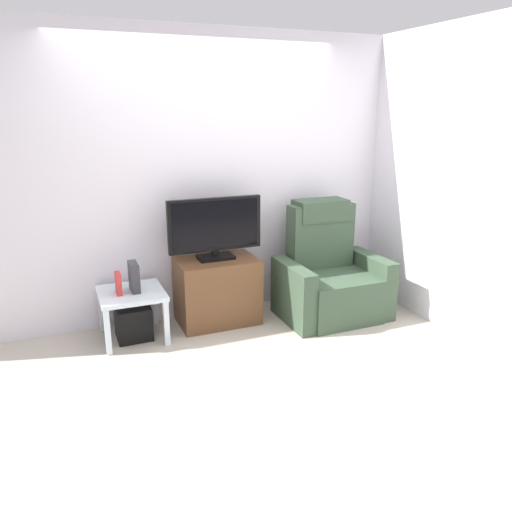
# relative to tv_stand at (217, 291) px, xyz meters

# --- Properties ---
(ground_plane) EXTENTS (6.40, 6.40, 0.00)m
(ground_plane) POSITION_rel_tv_stand_xyz_m (-0.02, -0.83, -0.30)
(ground_plane) COLOR #B2A899
(wall_back) EXTENTS (6.40, 0.06, 2.60)m
(wall_back) POSITION_rel_tv_stand_xyz_m (-0.02, 0.30, 1.00)
(wall_back) COLOR silver
(wall_back) RESTS_ON ground
(wall_side) EXTENTS (0.06, 4.48, 2.60)m
(wall_side) POSITION_rel_tv_stand_xyz_m (1.86, -0.83, 1.00)
(wall_side) COLOR silver
(wall_side) RESTS_ON ground
(tv_stand) EXTENTS (0.72, 0.48, 0.61)m
(tv_stand) POSITION_rel_tv_stand_xyz_m (0.00, 0.00, 0.00)
(tv_stand) COLOR brown
(tv_stand) RESTS_ON ground
(television) EXTENTS (0.86, 0.20, 0.56)m
(television) POSITION_rel_tv_stand_xyz_m (0.00, 0.02, 0.60)
(television) COLOR black
(television) RESTS_ON tv_stand
(recliner_armchair) EXTENTS (0.98, 0.78, 1.08)m
(recliner_armchair) POSITION_rel_tv_stand_xyz_m (1.05, -0.23, 0.07)
(recliner_armchair) COLOR #384C38
(recliner_armchair) RESTS_ON ground
(side_table) EXTENTS (0.54, 0.54, 0.43)m
(side_table) POSITION_rel_tv_stand_xyz_m (-0.78, -0.05, 0.06)
(side_table) COLOR silver
(side_table) RESTS_ON ground
(subwoofer_box) EXTENTS (0.29, 0.29, 0.29)m
(subwoofer_box) POSITION_rel_tv_stand_xyz_m (-0.78, -0.05, -0.16)
(subwoofer_box) COLOR black
(subwoofer_box) RESTS_ON ground
(book_upright) EXTENTS (0.04, 0.13, 0.18)m
(book_upright) POSITION_rel_tv_stand_xyz_m (-0.88, -0.07, 0.21)
(book_upright) COLOR red
(book_upright) RESTS_ON side_table
(game_console) EXTENTS (0.07, 0.20, 0.25)m
(game_console) POSITION_rel_tv_stand_xyz_m (-0.75, -0.04, 0.25)
(game_console) COLOR #333338
(game_console) RESTS_ON side_table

